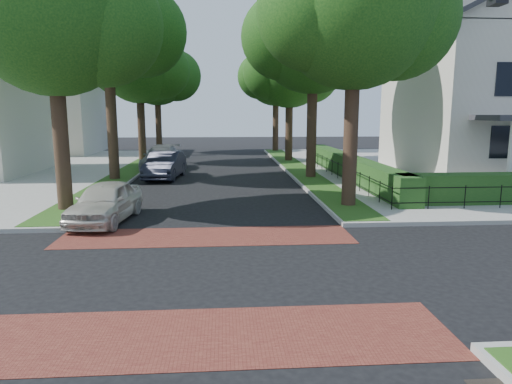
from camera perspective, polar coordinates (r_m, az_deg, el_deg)
ground at (r=11.23m, az=-6.77°, el=-9.94°), size 120.00×120.00×0.00m
sidewalk_ne at (r=35.29m, az=28.48°, el=2.70°), size 30.00×30.00×0.15m
crosswalk_far at (r=14.27m, az=-6.18°, el=-5.54°), size 9.00×2.20×0.01m
crosswalk_near at (r=8.29m, az=-7.84°, el=-17.45°), size 9.00×2.20×0.01m
grass_strip_ne at (r=30.26m, az=5.20°, el=3.02°), size 1.60×29.80×0.02m
grass_strip_nw at (r=30.46m, az=-15.31°, el=2.75°), size 1.60×29.80×0.02m
tree_right_near at (r=18.87m, az=12.42°, el=21.43°), size 7.75×6.67×10.66m
tree_right_mid at (r=26.61m, az=7.35°, el=18.94°), size 8.25×7.09×11.22m
tree_right_far at (r=35.27m, az=4.34°, el=14.99°), size 7.25×6.23×9.74m
tree_right_back at (r=44.20m, az=2.61°, el=14.46°), size 7.50×6.45×10.20m
tree_left_near at (r=19.06m, az=-23.63°, el=19.63°), size 7.50×6.45×10.20m
tree_left_mid at (r=26.85m, az=-17.81°, el=19.25°), size 8.00×6.88×11.48m
tree_left_far at (r=35.42m, az=-14.21°, el=15.05°), size 7.00×6.02×9.86m
tree_left_back at (r=44.33m, az=-12.13°, el=14.43°), size 7.75×6.66×10.44m
hedge_main_road at (r=26.70m, az=11.52°, el=3.20°), size 1.00×18.00×1.20m
fence_main_road at (r=26.51m, az=9.84°, el=2.88°), size 0.06×18.00×0.90m
house_victorian at (r=31.50m, az=29.32°, el=12.76°), size 13.00×13.05×12.48m
house_left_far at (r=45.49m, az=-25.16°, el=10.61°), size 10.00×9.00×10.14m
parked_car_front at (r=16.79m, az=-18.32°, el=-1.17°), size 2.17×4.35×1.42m
parked_car_middle at (r=26.86m, az=-11.31°, el=3.31°), size 2.11×4.87×1.56m
parked_car_rear at (r=31.13m, az=-11.73°, el=4.18°), size 2.41×5.43×1.55m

